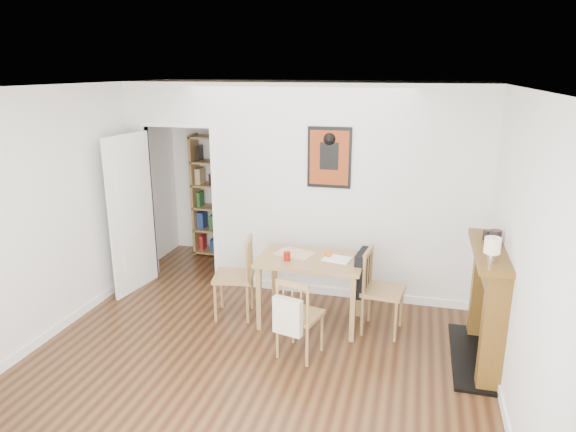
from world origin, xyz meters
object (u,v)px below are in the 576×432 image
(dining_table, at_px, (311,266))
(chair_right, at_px, (381,290))
(bookshelf, at_px, (218,197))
(notebook, at_px, (337,259))
(fireplace, at_px, (489,302))
(ceramic_jar_a, at_px, (495,237))
(chair_front, at_px, (299,316))
(orange_fruit, at_px, (329,254))
(red_glass, at_px, (287,256))
(mantel_lamp, at_px, (492,247))
(ceramic_jar_b, at_px, (487,235))
(chair_left, at_px, (234,277))

(dining_table, distance_m, chair_right, 0.79)
(bookshelf, height_order, notebook, bookshelf)
(fireplace, distance_m, ceramic_jar_a, 0.62)
(dining_table, bearing_deg, chair_front, -87.11)
(chair_right, height_order, orange_fruit, chair_right)
(ceramic_jar_a, bearing_deg, red_glass, 178.58)
(notebook, bearing_deg, mantel_lamp, -26.51)
(notebook, bearing_deg, bookshelf, 139.21)
(bookshelf, height_order, ceramic_jar_b, bookshelf)
(ceramic_jar_a, relative_size, ceramic_jar_b, 1.44)
(chair_left, bearing_deg, dining_table, 3.04)
(dining_table, distance_m, fireplace, 1.83)
(chair_front, bearing_deg, red_glass, 115.98)
(ceramic_jar_b, bearing_deg, red_glass, -178.25)
(chair_right, bearing_deg, orange_fruit, 174.69)
(notebook, distance_m, ceramic_jar_a, 1.61)
(chair_left, relative_size, fireplace, 0.75)
(chair_front, bearing_deg, ceramic_jar_b, 19.81)
(chair_right, height_order, notebook, chair_right)
(chair_front, distance_m, ceramic_jar_a, 2.01)
(orange_fruit, bearing_deg, ceramic_jar_b, -5.01)
(bookshelf, distance_m, ceramic_jar_b, 4.05)
(fireplace, xyz_separation_m, ceramic_jar_a, (0.01, 0.13, 0.61))
(dining_table, bearing_deg, mantel_lamp, -22.11)
(red_glass, relative_size, mantel_lamp, 0.45)
(mantel_lamp, distance_m, ceramic_jar_b, 0.63)
(fireplace, height_order, ceramic_jar_b, ceramic_jar_b)
(chair_left, xyz_separation_m, notebook, (1.17, 0.07, 0.31))
(chair_left, xyz_separation_m, bookshelf, (-0.92, 1.87, 0.43))
(red_glass, xyz_separation_m, ceramic_jar_a, (2.05, -0.05, 0.40))
(bookshelf, xyz_separation_m, ceramic_jar_b, (3.56, -1.91, 0.30))
(chair_front, bearing_deg, bookshelf, 126.22)
(bookshelf, distance_m, fireplace, 4.21)
(chair_left, distance_m, fireplace, 2.71)
(chair_front, relative_size, bookshelf, 0.46)
(dining_table, xyz_separation_m, notebook, (0.28, 0.02, 0.10))
(red_glass, relative_size, notebook, 0.34)
(dining_table, height_order, ceramic_jar_a, ceramic_jar_a)
(bookshelf, bearing_deg, chair_front, -53.78)
(chair_left, relative_size, red_glass, 9.72)
(ceramic_jar_a, xyz_separation_m, ceramic_jar_b, (-0.07, 0.11, -0.02))
(chair_right, relative_size, notebook, 3.22)
(chair_left, height_order, notebook, chair_left)
(mantel_lamp, bearing_deg, notebook, 153.49)
(notebook, bearing_deg, fireplace, -12.71)
(dining_table, distance_m, chair_front, 0.74)
(fireplace, distance_m, notebook, 1.56)
(chair_right, relative_size, bookshelf, 0.50)
(mantel_lamp, bearing_deg, ceramic_jar_a, 79.76)
(orange_fruit, xyz_separation_m, ceramic_jar_a, (1.63, -0.25, 0.42))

